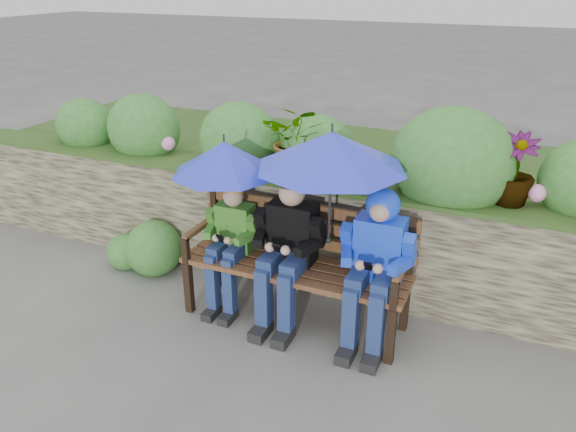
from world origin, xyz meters
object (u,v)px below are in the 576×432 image
at_px(boy_middle, 287,245).
at_px(boy_right, 376,256).
at_px(boy_left, 231,240).
at_px(umbrella_right, 332,150).
at_px(umbrella_left, 225,158).
at_px(park_bench, 298,256).

relative_size(boy_middle, boy_right, 1.00).
relative_size(boy_left, umbrella_right, 0.96).
distance_m(boy_left, umbrella_left, 0.71).
distance_m(park_bench, umbrella_right, 0.98).
distance_m(park_bench, boy_middle, 0.18).
bearing_deg(park_bench, umbrella_left, -174.76).
relative_size(boy_right, umbrella_left, 1.42).
xyz_separation_m(boy_right, umbrella_left, (-1.29, 0.03, 0.60)).
distance_m(park_bench, umbrella_left, 1.00).
height_order(boy_right, umbrella_right, umbrella_right).
bearing_deg(umbrella_left, park_bench, 5.24).
distance_m(umbrella_left, umbrella_right, 0.90).
height_order(park_bench, boy_left, boy_left).
height_order(boy_left, boy_middle, boy_middle).
bearing_deg(boy_middle, boy_right, 1.10).
bearing_deg(boy_middle, umbrella_right, 14.02).
height_order(boy_middle, umbrella_left, umbrella_left).
xyz_separation_m(boy_middle, umbrella_left, (-0.56, 0.04, 0.65)).
xyz_separation_m(boy_right, umbrella_right, (-0.40, 0.07, 0.76)).
bearing_deg(park_bench, umbrella_right, -4.15).
xyz_separation_m(park_bench, boy_middle, (-0.06, -0.10, 0.13)).
bearing_deg(park_bench, boy_middle, -119.61).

